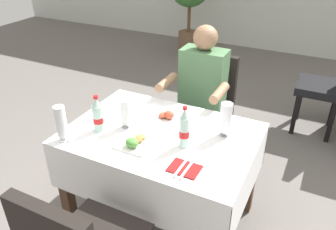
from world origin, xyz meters
The scene contains 13 objects.
ground_plane centered at (0.00, 0.00, 0.00)m, with size 11.00×11.00×0.00m, color #66605B.
main_dining_table centered at (0.03, 0.12, 0.58)m, with size 1.20×0.85×0.75m.
chair_far_diner_seat centered at (0.03, 0.93, 0.55)m, with size 0.44×0.50×0.97m.
seated_diner_far centered at (0.02, 0.82, 0.71)m, with size 0.50×0.46×1.26m.
plate_near_camera centered at (-0.04, -0.07, 0.77)m, with size 0.22×0.22×0.07m.
plate_far_diner centered at (-0.01, 0.28, 0.77)m, with size 0.23×0.23×0.07m.
beer_glass_left centered at (-0.20, 0.07, 0.86)m, with size 0.07×0.07×0.20m.
beer_glass_middle centered at (0.41, 0.26, 0.88)m, with size 0.07×0.07×0.23m.
beer_glass_right centered at (-0.47, -0.22, 0.87)m, with size 0.07×0.07×0.23m.
cola_bottle_primary centered at (0.22, 0.05, 0.87)m, with size 0.06×0.06×0.27m.
cola_bottle_secondary centered at (-0.34, -0.03, 0.86)m, with size 0.07×0.07×0.25m.
napkin_cutlery_set centered at (0.32, -0.15, 0.76)m, with size 0.17×0.19×0.01m.
background_chair_left centered at (0.98, 1.92, 0.55)m, with size 0.50×0.44×0.97m.
Camera 1 is at (0.88, -1.49, 1.93)m, focal length 36.11 mm.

